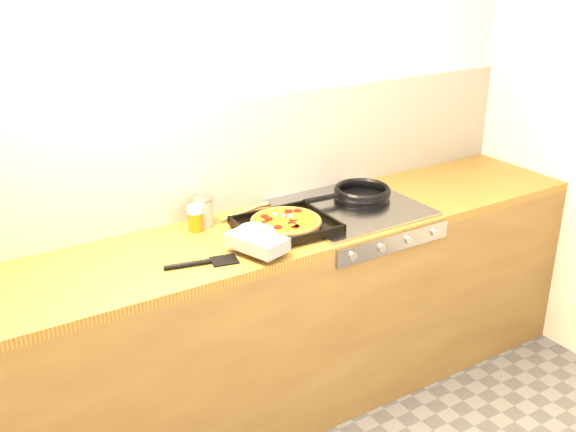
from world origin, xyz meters
TOP-DOWN VIEW (x-y plane):
  - room_shell at (0.00, 1.39)m, footprint 3.20×3.20m
  - counter_run at (0.00, 1.10)m, footprint 3.20×0.62m
  - stovetop at (0.45, 1.10)m, footprint 0.60×0.56m
  - pizza_on_tray at (0.01, 1.02)m, footprint 0.51×0.44m
  - frying_pan at (0.56, 1.16)m, footprint 0.45×0.29m
  - tomato_can at (-0.20, 1.29)m, footprint 0.09×0.09m
  - juice_glass at (-0.25, 1.25)m, footprint 0.07×0.07m
  - wooden_spoon at (0.05, 1.32)m, footprint 0.29×0.11m
  - black_spatula at (-0.36, 0.95)m, footprint 0.29×0.11m

SIDE VIEW (x-z plane):
  - counter_run at x=0.00m, z-range 0.00..0.90m
  - stovetop at x=0.45m, z-range 0.90..0.92m
  - black_spatula at x=-0.36m, z-range 0.90..0.92m
  - wooden_spoon at x=0.05m, z-range 0.90..0.92m
  - frying_pan at x=0.56m, z-range 0.92..0.96m
  - pizza_on_tray at x=0.01m, z-range 0.91..0.97m
  - juice_glass at x=-0.25m, z-range 0.90..1.01m
  - tomato_can at x=-0.20m, z-range 0.90..1.02m
  - room_shell at x=0.00m, z-range -0.45..2.75m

